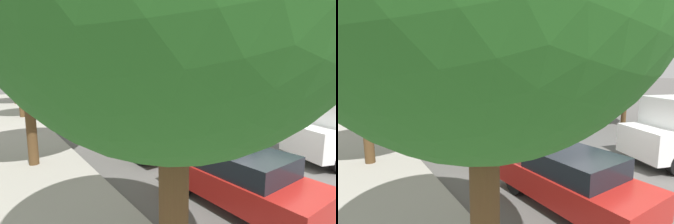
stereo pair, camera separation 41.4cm
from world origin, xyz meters
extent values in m
plane|color=#565451|center=(0.00, 0.00, 0.00)|extent=(200.00, 200.00, 0.00)
cube|color=#9E998E|center=(-5.99, 14.88, 0.07)|extent=(3.20, 39.75, 0.14)
cube|color=teal|center=(2.40, 9.19, 1.28)|extent=(3.27, 9.51, 2.01)
cube|color=black|center=(2.40, 9.19, 1.64)|extent=(3.26, 9.14, 0.88)
cube|color=silver|center=(2.40, 9.19, 2.38)|extent=(3.27, 9.51, 0.20)
cube|color=teal|center=(1.66, 18.00, 1.28)|extent=(3.03, 6.57, 2.01)
cube|color=black|center=(1.66, 18.00, 1.64)|extent=(3.03, 6.32, 0.88)
cube|color=silver|center=(1.66, 18.00, 2.38)|extent=(3.03, 6.57, 0.20)
cylinder|color=black|center=(1.97, 14.33, 1.28)|extent=(1.93, 1.13, 1.85)
cube|color=black|center=(2.78, 4.58, 1.52)|extent=(2.21, 0.28, 1.08)
cylinder|color=black|center=(3.69, 6.30, 0.49)|extent=(0.38, 1.00, 0.98)
cylinder|color=black|center=(1.59, 6.12, 0.49)|extent=(0.38, 1.00, 0.98)
cylinder|color=black|center=(3.20, 12.25, 0.49)|extent=(0.38, 1.00, 0.98)
cylinder|color=black|center=(1.10, 12.08, 0.49)|extent=(0.38, 1.00, 0.98)
cylinder|color=black|center=(2.71, 18.09, 0.49)|extent=(0.38, 1.00, 0.98)
cylinder|color=black|center=(0.61, 17.91, 0.49)|extent=(0.38, 1.00, 0.98)
cube|color=silver|center=(-1.88, 29.75, 1.21)|extent=(2.70, 10.99, 1.90)
cube|color=black|center=(-1.88, 29.75, 1.55)|extent=(2.71, 10.44, 0.80)
cube|color=#234C93|center=(-1.88, 29.75, 2.26)|extent=(2.70, 10.99, 0.19)
cylinder|color=black|center=(-2.81, 33.38, 0.48)|extent=(0.31, 0.96, 0.95)
cylinder|color=black|center=(-0.77, 33.33, 0.48)|extent=(0.31, 0.96, 0.95)
cylinder|color=black|center=(-2.98, 26.50, 0.48)|extent=(0.31, 0.96, 0.95)
cylinder|color=black|center=(-0.95, 26.45, 0.48)|extent=(0.31, 0.96, 0.95)
cube|color=#B21E19|center=(-2.10, -0.32, 0.55)|extent=(1.83, 3.96, 0.63)
cube|color=black|center=(-2.09, -0.41, 1.11)|extent=(1.61, 2.10, 0.48)
cylinder|color=black|center=(-2.85, 0.89, 0.30)|extent=(0.23, 0.60, 0.59)
cylinder|color=black|center=(-1.47, 0.96, 0.30)|extent=(0.23, 0.60, 0.59)
cylinder|color=black|center=(-1.35, -1.52, 0.30)|extent=(0.23, 0.60, 0.59)
cube|color=tan|center=(-2.09, 4.84, 0.61)|extent=(2.03, 4.38, 0.70)
cube|color=black|center=(-2.09, 4.74, 1.23)|extent=(1.78, 2.33, 0.53)
cylinder|color=black|center=(-2.92, 6.18, 0.33)|extent=(0.26, 0.67, 0.65)
cylinder|color=black|center=(-1.39, 6.25, 0.33)|extent=(0.26, 0.67, 0.65)
cylinder|color=black|center=(-2.79, 3.43, 0.33)|extent=(0.26, 0.67, 0.65)
cylinder|color=black|center=(-1.26, 3.50, 0.33)|extent=(0.26, 0.67, 0.65)
cube|color=white|center=(-1.78, 10.98, 0.63)|extent=(2.07, 4.46, 0.71)
cube|color=black|center=(-1.78, 10.87, 1.25)|extent=(1.82, 2.37, 0.54)
cylinder|color=black|center=(-2.63, 12.34, 0.33)|extent=(0.26, 0.68, 0.67)
cylinder|color=black|center=(-1.07, 12.41, 0.33)|extent=(0.26, 0.68, 0.67)
cylinder|color=black|center=(-2.49, 9.54, 0.33)|extent=(0.26, 0.68, 0.67)
cylinder|color=black|center=(-0.94, 9.62, 0.33)|extent=(0.26, 0.68, 0.67)
cube|color=navy|center=(-1.73, 16.56, 0.58)|extent=(1.91, 4.11, 0.65)
cube|color=black|center=(-1.73, 16.46, 1.15)|extent=(1.67, 2.19, 0.50)
cylinder|color=black|center=(-2.51, 17.81, 0.31)|extent=(0.24, 0.62, 0.61)
cylinder|color=black|center=(-1.08, 17.88, 0.31)|extent=(0.24, 0.62, 0.61)
cylinder|color=black|center=(-2.38, 15.23, 0.31)|extent=(0.24, 0.62, 0.61)
cylinder|color=black|center=(-0.95, 15.30, 0.31)|extent=(0.24, 0.62, 0.61)
cube|color=white|center=(1.94, 0.14, 0.84)|extent=(1.44, 2.08, 1.00)
cylinder|color=black|center=(2.58, 0.82, 0.36)|extent=(0.76, 0.45, 0.72)
cylinder|color=#56595E|center=(0.35, 9.63, 1.70)|extent=(0.12, 0.12, 3.40)
cube|color=black|center=(0.35, 9.63, 2.95)|extent=(0.33, 0.26, 0.90)
sphere|color=red|center=(0.36, 9.48, 3.23)|extent=(0.18, 0.18, 0.18)
sphere|color=#EAAD14|center=(0.36, 9.48, 2.95)|extent=(0.18, 0.18, 0.18)
sphere|color=green|center=(0.36, 9.48, 2.67)|extent=(0.18, 0.18, 0.18)
cylinder|color=#56595E|center=(5.03, 10.99, 1.20)|extent=(0.08, 0.08, 2.40)
cylinder|color=red|center=(5.03, 10.99, 2.47)|extent=(0.70, 0.03, 0.70)
cube|color=white|center=(5.03, 10.97, 2.47)|extent=(0.50, 0.04, 0.14)
cylinder|color=#56595E|center=(6.39, 13.45, 1.80)|extent=(0.10, 0.10, 3.60)
cube|color=#197A38|center=(6.39, 13.45, 3.30)|extent=(0.33, 1.38, 0.28)
cube|color=#197A38|center=(6.39, 13.45, 2.96)|extent=(0.33, 1.38, 0.28)
cylinder|color=#51381E|center=(-5.88, 5.13, 1.71)|extent=(0.31, 0.31, 3.42)
ellipsoid|color=#33752D|center=(-5.88, 5.13, 5.23)|extent=(4.66, 4.66, 4.83)
ellipsoid|color=#1E561E|center=(-5.59, 5.55, 4.50)|extent=(2.79, 2.79, 2.66)
cylinder|color=#51381E|center=(-5.22, 15.35, 1.30)|extent=(0.35, 0.35, 2.60)
ellipsoid|color=#286623|center=(-5.22, 15.35, 4.06)|extent=(3.30, 3.30, 3.89)
ellipsoid|color=#286623|center=(-5.71, 15.16, 3.47)|extent=(1.98, 1.98, 2.14)
cylinder|color=#51381E|center=(-4.97, 23.41, 1.63)|extent=(0.30, 0.30, 3.26)
ellipsoid|color=#33752D|center=(-4.97, 23.41, 5.34)|extent=(4.57, 4.57, 5.55)
cylinder|color=#51381E|center=(7.36, 4.59, 1.40)|extent=(0.28, 0.28, 2.79)
ellipsoid|color=#1E561E|center=(7.36, 4.59, 4.25)|extent=(3.78, 3.78, 3.89)
ellipsoid|color=#1E561E|center=(7.06, 4.71, 3.67)|extent=(2.27, 2.27, 2.14)
camera|label=1|loc=(-6.88, -4.24, 3.24)|focal=28.00mm
camera|label=2|loc=(-6.54, -4.47, 3.24)|focal=28.00mm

